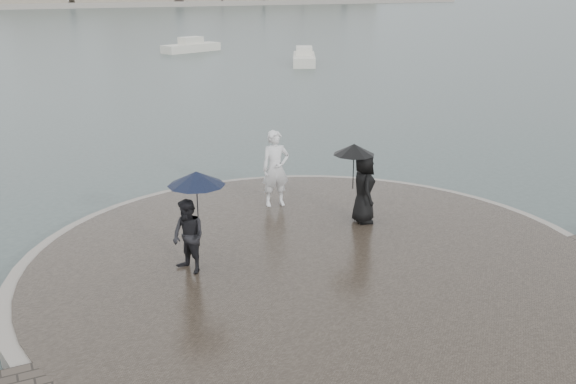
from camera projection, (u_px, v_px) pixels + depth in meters
ground at (416, 355)px, 10.66m from camera, size 400.00×400.00×0.00m
kerb_ring at (315, 267)px, 13.59m from camera, size 12.50×12.50×0.32m
quay_tip at (315, 266)px, 13.58m from camera, size 11.90×11.90×0.36m
statue at (276, 169)px, 16.45m from camera, size 0.79×0.58×1.98m
visitor_left at (191, 215)px, 12.62m from camera, size 1.23×1.15×2.04m
visitor_right at (361, 179)px, 15.25m from camera, size 1.14×1.08×1.95m
boats at (148, 63)px, 45.75m from camera, size 32.65×21.11×1.50m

